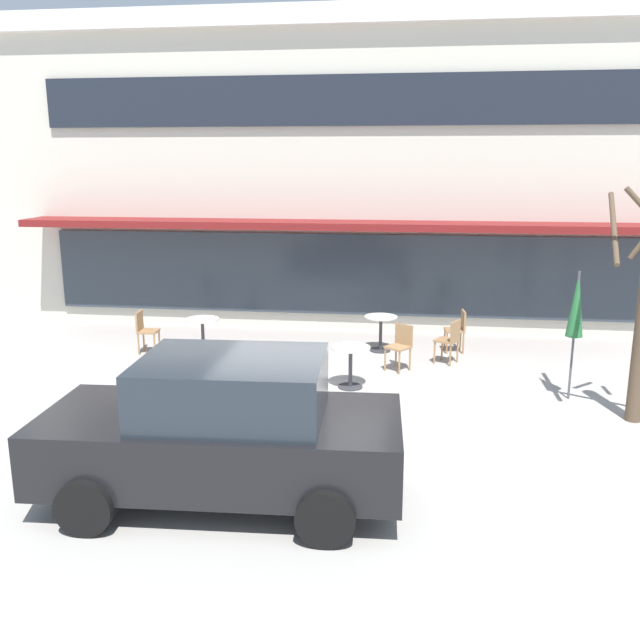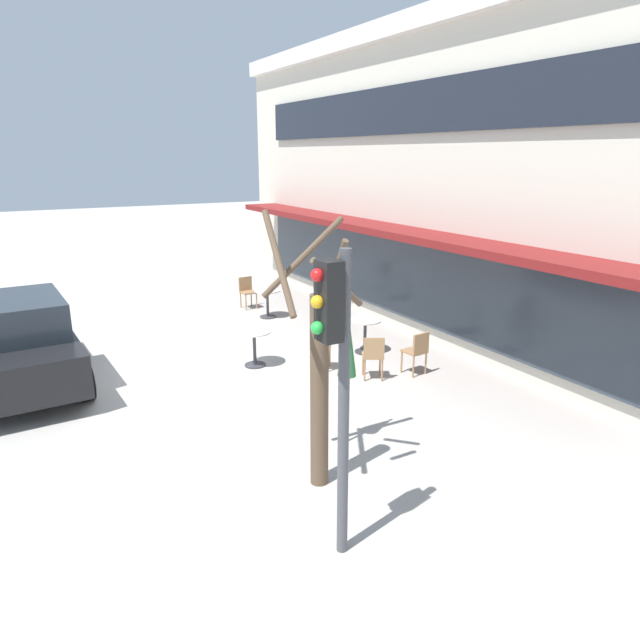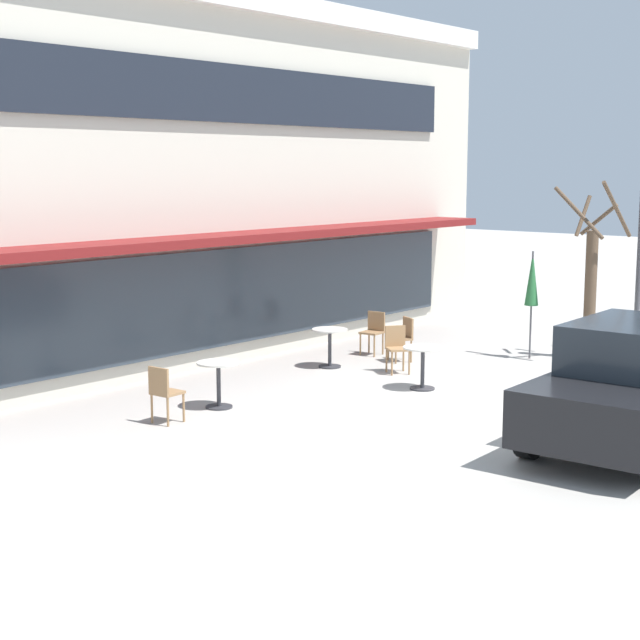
{
  "view_description": "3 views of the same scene",
  "coord_description": "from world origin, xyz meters",
  "px_view_note": "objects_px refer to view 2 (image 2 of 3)",
  "views": [
    {
      "loc": [
        1.52,
        -9.73,
        3.96
      ],
      "look_at": [
        -0.2,
        3.32,
        0.85
      ],
      "focal_mm": 38.0,
      "sensor_mm": 36.0,
      "label": 1
    },
    {
      "loc": [
        11.0,
        -2.56,
        4.26
      ],
      "look_at": [
        0.77,
        3.2,
        0.84
      ],
      "focal_mm": 32.0,
      "sensor_mm": 36.0,
      "label": 2
    },
    {
      "loc": [
        -13.49,
        -7.74,
        3.87
      ],
      "look_at": [
        -0.7,
        3.06,
        1.25
      ],
      "focal_mm": 55.0,
      "sensor_mm": 36.0,
      "label": 3
    }
  ],
  "objects_px": {
    "street_tree": "(318,372)",
    "traffic_light_pole": "(336,359)",
    "parked_sedan": "(19,343)",
    "patio_umbrella_green_folded": "(347,342)",
    "cafe_chair_3": "(373,354)",
    "cafe_chair_1": "(324,344)",
    "cafe_table_near_wall": "(254,342)",
    "cafe_table_by_tree": "(267,299)",
    "cafe_chair_2": "(417,350)",
    "cafe_chair_0": "(247,290)",
    "cafe_table_streetside": "(365,330)"
  },
  "relations": [
    {
      "from": "street_tree",
      "to": "traffic_light_pole",
      "type": "relative_size",
      "value": 1.06
    },
    {
      "from": "parked_sedan",
      "to": "patio_umbrella_green_folded",
      "type": "bearing_deg",
      "value": 40.7
    },
    {
      "from": "traffic_light_pole",
      "to": "cafe_chair_3",
      "type": "bearing_deg",
      "value": 140.82
    },
    {
      "from": "cafe_chair_1",
      "to": "street_tree",
      "type": "relative_size",
      "value": 0.25
    },
    {
      "from": "parked_sedan",
      "to": "traffic_light_pole",
      "type": "xyz_separation_m",
      "value": [
        6.96,
        2.73,
        1.42
      ]
    },
    {
      "from": "patio_umbrella_green_folded",
      "to": "cafe_chair_3",
      "type": "xyz_separation_m",
      "value": [
        -1.91,
        1.81,
        -1.1
      ]
    },
    {
      "from": "cafe_table_near_wall",
      "to": "cafe_table_by_tree",
      "type": "height_order",
      "value": "same"
    },
    {
      "from": "cafe_chair_2",
      "to": "street_tree",
      "type": "xyz_separation_m",
      "value": [
        2.45,
        -3.64,
        1.06
      ]
    },
    {
      "from": "cafe_chair_0",
      "to": "cafe_chair_2",
      "type": "xyz_separation_m",
      "value": [
        6.53,
        0.94,
        0.0
      ]
    },
    {
      "from": "cafe_chair_2",
      "to": "cafe_chair_3",
      "type": "distance_m",
      "value": 0.93
    },
    {
      "from": "cafe_table_near_wall",
      "to": "street_tree",
      "type": "bearing_deg",
      "value": -12.6
    },
    {
      "from": "cafe_table_by_tree",
      "to": "cafe_chair_1",
      "type": "distance_m",
      "value": 4.16
    },
    {
      "from": "cafe_chair_3",
      "to": "parked_sedan",
      "type": "xyz_separation_m",
      "value": [
        -2.95,
        -5.99,
        0.35
      ]
    },
    {
      "from": "cafe_chair_1",
      "to": "cafe_chair_0",
      "type": "bearing_deg",
      "value": 174.62
    },
    {
      "from": "cafe_table_streetside",
      "to": "cafe_chair_3",
      "type": "xyz_separation_m",
      "value": [
        1.41,
        -0.75,
        0.01
      ]
    },
    {
      "from": "cafe_table_streetside",
      "to": "cafe_table_by_tree",
      "type": "relative_size",
      "value": 1.0
    },
    {
      "from": "cafe_table_near_wall",
      "to": "traffic_light_pole",
      "type": "distance_m",
      "value": 6.3
    },
    {
      "from": "patio_umbrella_green_folded",
      "to": "cafe_chair_2",
      "type": "distance_m",
      "value": 3.39
    },
    {
      "from": "patio_umbrella_green_folded",
      "to": "cafe_chair_2",
      "type": "relative_size",
      "value": 2.47
    },
    {
      "from": "cafe_chair_2",
      "to": "street_tree",
      "type": "distance_m",
      "value": 4.51
    },
    {
      "from": "cafe_chair_1",
      "to": "traffic_light_pole",
      "type": "distance_m",
      "value": 5.95
    },
    {
      "from": "cafe_table_by_tree",
      "to": "parked_sedan",
      "type": "height_order",
      "value": "parked_sedan"
    },
    {
      "from": "patio_umbrella_green_folded",
      "to": "traffic_light_pole",
      "type": "height_order",
      "value": "traffic_light_pole"
    },
    {
      "from": "cafe_chair_1",
      "to": "street_tree",
      "type": "bearing_deg",
      "value": -31.01
    },
    {
      "from": "street_tree",
      "to": "cafe_chair_1",
      "type": "bearing_deg",
      "value": 148.99
    },
    {
      "from": "cafe_chair_1",
      "to": "traffic_light_pole",
      "type": "bearing_deg",
      "value": -28.69
    },
    {
      "from": "cafe_table_near_wall",
      "to": "cafe_chair_2",
      "type": "relative_size",
      "value": 0.85
    },
    {
      "from": "parked_sedan",
      "to": "cafe_table_near_wall",
      "type": "bearing_deg",
      "value": 75.37
    },
    {
      "from": "cafe_chair_2",
      "to": "street_tree",
      "type": "relative_size",
      "value": 0.25
    },
    {
      "from": "cafe_chair_0",
      "to": "cafe_chair_1",
      "type": "relative_size",
      "value": 1.0
    },
    {
      "from": "cafe_table_streetside",
      "to": "cafe_chair_0",
      "type": "height_order",
      "value": "cafe_chair_0"
    },
    {
      "from": "cafe_table_streetside",
      "to": "traffic_light_pole",
      "type": "distance_m",
      "value": 6.98
    },
    {
      "from": "cafe_table_streetside",
      "to": "street_tree",
      "type": "xyz_separation_m",
      "value": [
        4.07,
        -3.48,
        1.07
      ]
    },
    {
      "from": "cafe_chair_1",
      "to": "parked_sedan",
      "type": "xyz_separation_m",
      "value": [
        -1.98,
        -5.45,
        0.35
      ]
    },
    {
      "from": "street_tree",
      "to": "traffic_light_pole",
      "type": "xyz_separation_m",
      "value": [
        1.34,
        -0.54,
        0.71
      ]
    },
    {
      "from": "cafe_table_streetside",
      "to": "cafe_chair_1",
      "type": "relative_size",
      "value": 0.85
    },
    {
      "from": "cafe_table_by_tree",
      "to": "traffic_light_pole",
      "type": "height_order",
      "value": "traffic_light_pole"
    },
    {
      "from": "cafe_table_by_tree",
      "to": "cafe_chair_3",
      "type": "height_order",
      "value": "cafe_chair_3"
    },
    {
      "from": "cafe_table_near_wall",
      "to": "patio_umbrella_green_folded",
      "type": "height_order",
      "value": "patio_umbrella_green_folded"
    },
    {
      "from": "cafe_table_near_wall",
      "to": "cafe_chair_0",
      "type": "distance_m",
      "value": 4.79
    },
    {
      "from": "cafe_chair_2",
      "to": "cafe_chair_1",
      "type": "bearing_deg",
      "value": -129.39
    },
    {
      "from": "cafe_table_streetside",
      "to": "cafe_chair_1",
      "type": "bearing_deg",
      "value": -71.39
    },
    {
      "from": "cafe_chair_3",
      "to": "street_tree",
      "type": "distance_m",
      "value": 3.96
    },
    {
      "from": "cafe_table_by_tree",
      "to": "cafe_chair_2",
      "type": "distance_m",
      "value": 5.37
    },
    {
      "from": "cafe_chair_2",
      "to": "cafe_table_by_tree",
      "type": "bearing_deg",
      "value": -170.78
    },
    {
      "from": "cafe_chair_2",
      "to": "cafe_table_streetside",
      "type": "bearing_deg",
      "value": -174.52
    },
    {
      "from": "cafe_table_near_wall",
      "to": "cafe_chair_3",
      "type": "xyz_separation_m",
      "value": [
        1.84,
        1.72,
        0.01
      ]
    },
    {
      "from": "cafe_table_streetside",
      "to": "cafe_chair_0",
      "type": "bearing_deg",
      "value": -170.88
    },
    {
      "from": "cafe_chair_0",
      "to": "parked_sedan",
      "type": "distance_m",
      "value": 6.85
    },
    {
      "from": "cafe_chair_0",
      "to": "cafe_chair_3",
      "type": "distance_m",
      "value": 6.32
    }
  ]
}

